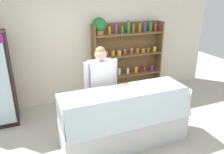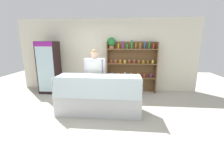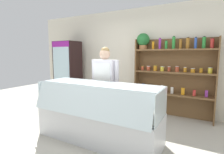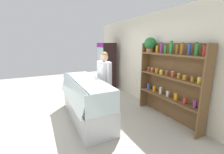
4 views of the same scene
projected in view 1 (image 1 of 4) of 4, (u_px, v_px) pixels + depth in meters
name	position (u px, v px, depth m)	size (l,w,h in m)	color
ground_plane	(124.00, 144.00, 3.90)	(12.00, 12.00, 0.00)	#B7B2A3
back_wall	(88.00, 45.00, 5.24)	(6.80, 0.10, 2.70)	silver
shelving_unit	(123.00, 51.00, 5.40)	(1.81, 0.32, 2.02)	brown
deli_display_case	(124.00, 127.00, 3.85)	(2.19, 0.79, 1.01)	silver
shop_clerk	(101.00, 82.00, 4.04)	(0.63, 0.25, 1.65)	#4C4233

